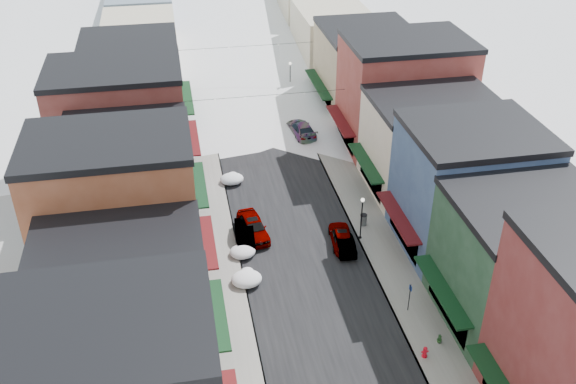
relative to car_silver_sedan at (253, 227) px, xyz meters
name	(u,v)px	position (x,y,z in m)	size (l,w,h in m)	color
road	(242,80)	(3.50, 34.84, -0.84)	(10.00, 160.00, 0.01)	black
sidewalk_left	(191,83)	(-3.10, 34.84, -0.77)	(3.20, 160.00, 0.15)	gray
sidewalk_right	(292,76)	(10.10, 34.84, -0.77)	(3.20, 160.00, 0.15)	gray
curb_left	(203,82)	(-1.55, 34.84, -0.77)	(0.10, 160.00, 0.15)	slate
curb_right	(280,76)	(8.55, 34.84, -0.77)	(0.10, 160.00, 0.15)	slate
bldg_l_cream	(125,307)	(-9.69, -12.66, 3.92)	(11.30, 8.20, 9.50)	#B9AB95
bldg_l_brick_near	(118,217)	(-10.19, -4.66, 5.42)	(12.30, 8.20, 12.50)	brown
bldg_l_grayblue	(130,177)	(-9.69, 3.84, 3.67)	(11.30, 9.20, 9.00)	slate
bldg_l_brick_far	(120,122)	(-10.69, 12.84, 4.67)	(13.30, 9.20, 11.00)	maroon
bldg_l_tan	(133,86)	(-9.69, 22.84, 4.17)	(11.30, 11.20, 10.00)	tan
bldg_r_green	(523,262)	(16.69, -13.16, 3.92)	(11.30, 9.20, 9.50)	#1E3E28
bldg_r_blue	(468,188)	(16.69, -4.16, 4.42)	(11.30, 9.20, 10.50)	#324971
bldg_r_cream	(430,144)	(17.19, 4.84, 3.67)	(12.30, 9.20, 9.00)	beige
bldg_r_brick_far	(404,93)	(17.69, 13.84, 4.92)	(13.30, 9.20, 11.50)	maroon
bldg_r_tan	(366,68)	(16.69, 23.84, 3.92)	(11.30, 11.20, 9.50)	#978363
distant_blocks	(223,2)	(3.50, 57.84, 3.16)	(34.00, 55.00, 8.00)	gray
overhead_cables	(254,69)	(3.50, 22.34, 5.36)	(16.40, 15.04, 0.04)	black
car_silver_sedan	(253,227)	(0.00, 0.00, 0.00)	(1.99, 4.94, 1.68)	#95989C
car_dark_hatch	(245,234)	(-0.80, -0.71, -0.15)	(1.47, 4.21, 1.39)	black
car_silver_wagon	(224,110)	(0.00, 24.15, -0.14)	(1.95, 4.80, 1.39)	gray
car_green_sedan	(344,242)	(7.00, -3.26, -0.18)	(1.40, 4.02, 1.32)	black
car_gray_suv	(342,236)	(7.00, -2.59, -0.09)	(1.76, 4.38, 1.49)	#999EA2
car_black_sedan	(301,129)	(7.80, 17.52, -0.05)	(2.21, 5.43, 1.58)	black
car_lane_silver	(235,77)	(2.54, 34.00, -0.13)	(1.68, 4.17, 1.42)	#A9ADB1
car_lane_white	(244,40)	(5.50, 48.29, -0.03)	(2.68, 5.81, 1.61)	white
fire_hydrant	(425,352)	(9.12, -15.94, -0.31)	(0.49, 0.37, 0.84)	red
parking_sign	(410,295)	(9.59, -11.45, 0.69)	(0.09, 0.32, 2.37)	black
trash_can	(363,220)	(9.51, -0.44, -0.17)	(0.60, 0.60, 1.02)	slate
streetlamp_near	(362,213)	(8.70, -2.27, 1.78)	(0.33, 0.33, 3.92)	black
streetlamp_far	(290,74)	(8.70, 28.61, 1.93)	(0.34, 0.34, 4.15)	black
planter_far	(440,339)	(10.57, -14.90, -0.38)	(0.35, 0.35, 0.62)	#265125
snow_pile_near	(247,278)	(-1.38, -6.15, -0.37)	(2.35, 2.65, 0.99)	white
snow_pile_mid	(243,251)	(-1.23, -2.62, -0.42)	(2.09, 2.49, 0.89)	white
snow_pile_far	(232,179)	(-0.78, 8.93, -0.39)	(2.24, 2.58, 0.95)	white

